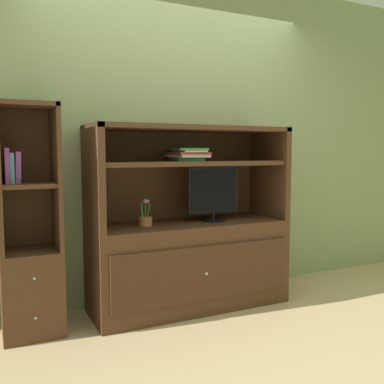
% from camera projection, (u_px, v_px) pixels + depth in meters
% --- Properties ---
extents(ground_plane, '(8.00, 8.00, 0.00)m').
position_uv_depth(ground_plane, '(213.00, 323.00, 3.18)').
color(ground_plane, tan).
extents(painted_rear_wall, '(6.00, 0.10, 2.80)m').
position_uv_depth(painted_rear_wall, '(172.00, 136.00, 3.72)').
color(painted_rear_wall, '#8C9E6B').
rests_on(painted_rear_wall, ground_plane).
extents(media_console, '(1.60, 0.59, 1.46)m').
position_uv_depth(media_console, '(189.00, 247.00, 3.49)').
color(media_console, '#4C2D1C').
rests_on(media_console, ground_plane).
extents(tv_monitor, '(0.46, 0.20, 0.44)m').
position_uv_depth(tv_monitor, '(213.00, 193.00, 3.51)').
color(tv_monitor, black).
rests_on(tv_monitor, media_console).
extents(potted_plant, '(0.10, 0.10, 0.22)m').
position_uv_depth(potted_plant, '(146.00, 219.00, 3.29)').
color(potted_plant, '#B26642').
rests_on(potted_plant, media_console).
extents(magazine_stack, '(0.27, 0.36, 0.10)m').
position_uv_depth(magazine_stack, '(187.00, 154.00, 3.41)').
color(magazine_stack, '#338C4C').
rests_on(magazine_stack, media_console).
extents(bookshelf_tall, '(0.40, 0.41, 1.59)m').
position_uv_depth(bookshelf_tall, '(31.00, 256.00, 2.97)').
color(bookshelf_tall, '#4C2D1C').
rests_on(bookshelf_tall, ground_plane).
extents(upright_book_row, '(0.10, 0.17, 0.23)m').
position_uv_depth(upright_book_row, '(11.00, 167.00, 2.86)').
color(upright_book_row, purple).
rests_on(upright_book_row, bookshelf_tall).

